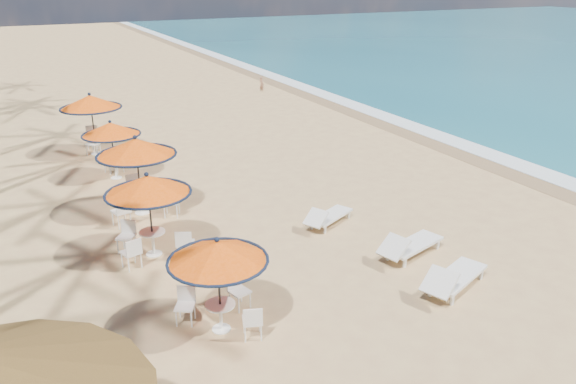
% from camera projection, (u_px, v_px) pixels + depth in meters
% --- Properties ---
extents(ground, '(160.00, 160.00, 0.00)m').
position_uv_depth(ground, '(405.00, 276.00, 13.91)').
color(ground, tan).
rests_on(ground, ground).
extents(foam_strip, '(1.20, 140.00, 0.04)m').
position_uv_depth(foam_strip, '(432.00, 134.00, 26.12)').
color(foam_strip, white).
rests_on(foam_strip, ground).
extents(wetsand_band, '(1.40, 140.00, 0.02)m').
position_uv_depth(wetsand_band, '(417.00, 136.00, 25.74)').
color(wetsand_band, olive).
rests_on(wetsand_band, ground).
extents(station_0, '(2.07, 2.07, 2.16)m').
position_uv_depth(station_0, '(219.00, 262.00, 11.30)').
color(station_0, black).
rests_on(station_0, ground).
extents(station_1, '(2.23, 2.23, 2.33)m').
position_uv_depth(station_1, '(148.00, 196.00, 14.32)').
color(station_1, black).
rests_on(station_1, ground).
extents(station_2, '(2.41, 2.43, 2.52)m').
position_uv_depth(station_2, '(137.00, 157.00, 16.87)').
color(station_2, black).
rests_on(station_2, ground).
extents(station_3, '(2.08, 2.08, 2.17)m').
position_uv_depth(station_3, '(111.00, 134.00, 19.98)').
color(station_3, black).
rests_on(station_3, ground).
extents(station_4, '(2.45, 2.45, 2.55)m').
position_uv_depth(station_4, '(91.00, 107.00, 22.60)').
color(station_4, black).
rests_on(station_4, ground).
extents(lounger_near, '(2.28, 1.44, 0.78)m').
position_uv_depth(lounger_near, '(453.00, 277.00, 13.12)').
color(lounger_near, white).
rests_on(lounger_near, ground).
extents(lounger_mid, '(2.22, 1.22, 0.76)m').
position_uv_depth(lounger_mid, '(409.00, 245.00, 14.71)').
color(lounger_mid, white).
rests_on(lounger_mid, ground).
extents(lounger_far, '(1.92, 1.33, 0.66)m').
position_uv_depth(lounger_far, '(327.00, 216.00, 16.55)').
color(lounger_far, white).
rests_on(lounger_far, ground).
extents(person, '(0.33, 0.41, 0.97)m').
position_uv_depth(person, '(262.00, 84.00, 35.24)').
color(person, '#98684D').
rests_on(person, ground).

